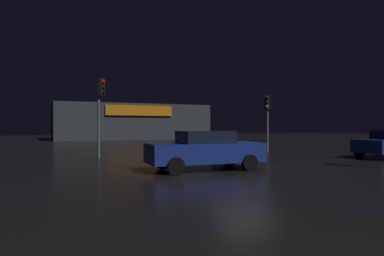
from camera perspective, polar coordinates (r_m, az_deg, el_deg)
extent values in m
plane|color=black|center=(14.77, 8.80, -6.30)|extent=(120.00, 120.00, 0.00)
cube|color=#33383D|center=(47.07, -10.35, 0.98)|extent=(19.74, 9.40, 4.58)
cube|color=orange|center=(42.41, -8.81, 2.91)|extent=(8.34, 0.24, 1.25)
cylinder|color=#595B60|center=(18.69, -15.40, 1.55)|extent=(0.15, 0.15, 4.22)
cube|color=black|center=(18.70, -15.05, 6.67)|extent=(0.41, 0.40, 0.89)
sphere|color=red|center=(18.63, -14.67, 7.52)|extent=(0.20, 0.20, 0.20)
sphere|color=black|center=(18.59, -14.67, 6.71)|extent=(0.20, 0.20, 0.20)
sphere|color=black|center=(18.57, -14.67, 5.89)|extent=(0.20, 0.20, 0.20)
cylinder|color=#595B60|center=(22.65, 12.55, 0.70)|extent=(0.15, 0.15, 3.73)
cube|color=black|center=(22.55, 12.51, 4.23)|extent=(0.41, 0.41, 0.95)
sphere|color=black|center=(22.41, 12.46, 4.99)|extent=(0.20, 0.20, 0.20)
sphere|color=black|center=(22.39, 12.46, 4.26)|extent=(0.20, 0.20, 0.20)
sphere|color=#19D13F|center=(22.37, 12.46, 3.53)|extent=(0.20, 0.20, 0.20)
cube|color=navy|center=(13.11, 2.21, -4.14)|extent=(4.53, 1.90, 0.74)
cube|color=black|center=(13.08, 2.22, -1.52)|extent=(2.03, 1.61, 0.46)
cylinder|color=black|center=(11.84, -2.74, -6.41)|extent=(0.63, 0.25, 0.62)
cylinder|color=black|center=(13.44, -5.00, -5.61)|extent=(0.63, 0.25, 0.62)
cylinder|color=black|center=(13.06, 9.64, -5.79)|extent=(0.63, 0.25, 0.62)
cylinder|color=black|center=(14.52, 6.24, -5.17)|extent=(0.63, 0.25, 0.62)
cylinder|color=black|center=(20.35, 26.31, -3.61)|extent=(0.65, 0.23, 0.64)
cylinder|color=#595B60|center=(21.73, 3.16, -2.92)|extent=(0.13, 0.13, 0.96)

